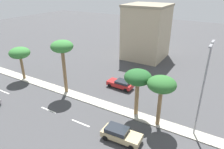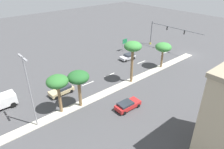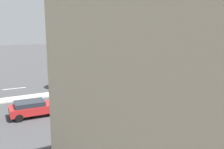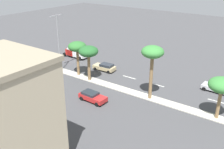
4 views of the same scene
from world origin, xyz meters
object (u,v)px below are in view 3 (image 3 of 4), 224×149
palm_tree_right (151,46)px  traffic_signal_gantry (170,43)px  palm_tree_inboard (81,29)px  sedan_silver_right (106,69)px  directional_road_sign (110,54)px  sedan_red_inboard (35,107)px

palm_tree_right → traffic_signal_gantry: bearing=-52.5°
palm_tree_inboard → sedan_silver_right: bearing=-41.2°
directional_road_sign → palm_tree_right: size_ratio=0.59×
palm_tree_right → sedan_red_inboard: (-6.05, 16.89, -4.16)m
directional_road_sign → sedan_silver_right: (-4.72, 3.38, -1.78)m
palm_tree_right → sedan_silver_right: bearing=16.9°
directional_road_sign → palm_tree_inboard: (-13.32, 10.92, 4.79)m
directional_road_sign → sedan_red_inboard: size_ratio=0.78×
sedan_silver_right → palm_tree_right: bearing=-163.1°
sedan_silver_right → palm_tree_inboard: bearing=138.8°
directional_road_sign → sedan_silver_right: size_ratio=0.86×
directional_road_sign → sedan_red_inboard: 26.16m
palm_tree_right → palm_tree_inboard: (-0.22, 10.08, 2.40)m
traffic_signal_gantry → sedan_silver_right: 13.78m
traffic_signal_gantry → sedan_silver_right: (0.16, 13.26, -3.73)m
palm_tree_inboard → sedan_red_inboard: 11.11m
traffic_signal_gantry → palm_tree_inboard: (-8.44, 20.80, 2.83)m
directional_road_sign → sedan_red_inboard: bearing=137.2°
palm_tree_inboard → palm_tree_right: bearing=-88.8°
palm_tree_right → palm_tree_inboard: 10.37m
palm_tree_inboard → sedan_red_inboard: palm_tree_inboard is taller
traffic_signal_gantry → palm_tree_right: size_ratio=2.74×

